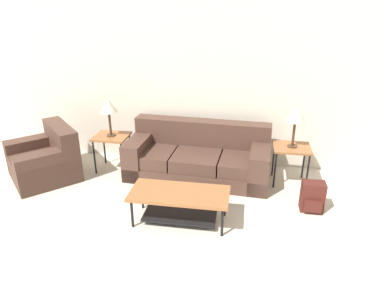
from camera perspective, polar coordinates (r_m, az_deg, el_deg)
wall_back at (r=5.52m, az=3.45°, el=9.57°), size 9.07×0.06×2.60m
couch at (r=5.33m, az=1.05°, el=-2.34°), size 2.21×1.04×0.82m
armchair at (r=5.74m, az=-23.17°, el=-2.48°), size 1.32×1.32×0.80m
coffee_table at (r=4.23m, az=-2.09°, el=-9.29°), size 1.20×0.54×0.41m
side_table_left at (r=5.57m, az=-13.26°, el=0.77°), size 0.54×0.47×0.59m
side_table_right at (r=5.22m, az=16.27°, el=-1.06°), size 0.54×0.47×0.59m
table_lamp_left at (r=5.40m, az=-13.77°, el=6.12°), size 0.27×0.27×0.61m
table_lamp_right at (r=5.04m, az=16.93°, el=4.62°), size 0.27×0.27×0.61m
backpack at (r=4.76m, az=19.43°, el=-8.33°), size 0.29×0.27×0.41m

